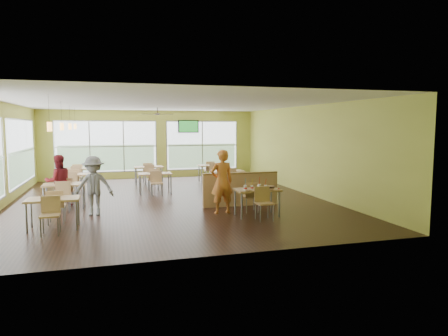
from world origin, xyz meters
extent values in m
plane|color=black|center=(0.00, 0.00, 0.00)|extent=(12.00, 12.00, 0.00)
plane|color=white|center=(0.00, 0.00, 3.20)|extent=(12.00, 12.00, 0.00)
cube|color=#C3C851|center=(0.00, 6.00, 1.60)|extent=(10.00, 0.04, 3.20)
cube|color=#C3C851|center=(0.00, -6.00, 1.60)|extent=(10.00, 0.04, 3.20)
cube|color=#C3C851|center=(-5.00, 0.00, 1.60)|extent=(0.04, 12.00, 3.20)
cube|color=#C3C851|center=(5.00, 0.00, 1.60)|extent=(0.04, 12.00, 3.20)
cube|color=white|center=(-4.98, 3.00, 1.53)|extent=(0.02, 4.50, 2.35)
cube|color=white|center=(-2.00, 5.98, 1.53)|extent=(4.50, 0.02, 2.35)
cube|color=white|center=(2.50, 5.98, 1.53)|extent=(3.50, 0.02, 2.35)
cube|color=#B7BABC|center=(-4.97, 0.50, 0.35)|extent=(0.04, 9.40, 0.05)
cube|color=#B7BABC|center=(0.25, 5.97, 0.35)|extent=(8.00, 0.04, 0.05)
cube|color=tan|center=(2.00, -3.00, 0.73)|extent=(1.20, 0.70, 0.04)
cube|color=brown|center=(2.00, -3.00, 0.70)|extent=(1.22, 0.71, 0.01)
cylinder|color=slate|center=(1.46, -3.29, 0.35)|extent=(0.05, 0.05, 0.71)
cylinder|color=slate|center=(2.54, -3.29, 0.35)|extent=(0.05, 0.05, 0.71)
cylinder|color=slate|center=(1.46, -2.71, 0.35)|extent=(0.05, 0.05, 0.71)
cylinder|color=slate|center=(2.54, -2.71, 0.35)|extent=(0.05, 0.05, 0.71)
cube|color=tan|center=(2.00, -2.45, 0.45)|extent=(0.42, 0.42, 0.04)
cube|color=tan|center=(2.00, -2.26, 0.67)|extent=(0.42, 0.04, 0.40)
cube|color=tan|center=(2.00, -3.55, 0.45)|extent=(0.42, 0.42, 0.04)
cube|color=tan|center=(2.00, -3.74, 0.67)|extent=(0.42, 0.04, 0.40)
cube|color=tan|center=(2.00, -1.55, 0.50)|extent=(2.40, 0.12, 1.00)
cube|color=brown|center=(2.00, -1.55, 1.02)|extent=(2.40, 0.14, 0.04)
cube|color=tan|center=(-3.20, -3.00, 0.73)|extent=(1.20, 0.70, 0.04)
cube|color=brown|center=(-3.20, -3.00, 0.70)|extent=(1.22, 0.71, 0.01)
cylinder|color=slate|center=(-3.74, -3.29, 0.35)|extent=(0.05, 0.05, 0.71)
cylinder|color=slate|center=(-2.66, -3.29, 0.35)|extent=(0.05, 0.05, 0.71)
cylinder|color=slate|center=(-3.74, -2.71, 0.35)|extent=(0.05, 0.05, 0.71)
cylinder|color=slate|center=(-2.66, -2.71, 0.35)|extent=(0.05, 0.05, 0.71)
cube|color=tan|center=(-3.20, -2.45, 0.45)|extent=(0.42, 0.42, 0.04)
cube|color=tan|center=(-3.20, -2.26, 0.67)|extent=(0.42, 0.04, 0.40)
cube|color=tan|center=(-3.20, -3.55, 0.45)|extent=(0.42, 0.42, 0.04)
cube|color=tan|center=(-3.20, -3.74, 0.67)|extent=(0.42, 0.04, 0.40)
cube|color=tan|center=(-3.20, -0.50, 0.73)|extent=(1.20, 0.70, 0.04)
cube|color=brown|center=(-3.20, -0.50, 0.70)|extent=(1.22, 0.71, 0.01)
cylinder|color=slate|center=(-3.74, -0.79, 0.35)|extent=(0.05, 0.05, 0.71)
cylinder|color=slate|center=(-2.66, -0.79, 0.35)|extent=(0.05, 0.05, 0.71)
cylinder|color=slate|center=(-3.74, -0.21, 0.35)|extent=(0.05, 0.05, 0.71)
cylinder|color=slate|center=(-2.66, -0.21, 0.35)|extent=(0.05, 0.05, 0.71)
cube|color=tan|center=(-3.20, 0.05, 0.45)|extent=(0.42, 0.42, 0.04)
cube|color=tan|center=(-3.20, 0.24, 0.67)|extent=(0.42, 0.04, 0.40)
cube|color=tan|center=(-3.20, -1.05, 0.45)|extent=(0.42, 0.42, 0.04)
cube|color=tan|center=(-3.20, -1.24, 0.67)|extent=(0.42, 0.04, 0.40)
cube|color=tan|center=(-3.20, 2.00, 0.73)|extent=(1.20, 0.70, 0.04)
cube|color=brown|center=(-3.20, 2.00, 0.70)|extent=(1.22, 0.71, 0.01)
cylinder|color=slate|center=(-3.74, 1.71, 0.35)|extent=(0.05, 0.05, 0.71)
cylinder|color=slate|center=(-2.66, 1.71, 0.35)|extent=(0.05, 0.05, 0.71)
cylinder|color=slate|center=(-3.74, 2.29, 0.35)|extent=(0.05, 0.05, 0.71)
cylinder|color=slate|center=(-2.66, 2.29, 0.35)|extent=(0.05, 0.05, 0.71)
cube|color=tan|center=(-3.20, 2.55, 0.45)|extent=(0.42, 0.42, 0.04)
cube|color=tan|center=(-3.20, 2.74, 0.67)|extent=(0.42, 0.04, 0.40)
cube|color=tan|center=(-3.20, 1.45, 0.45)|extent=(0.42, 0.42, 0.04)
cube|color=tan|center=(-3.20, 1.26, 0.67)|extent=(0.42, 0.04, 0.40)
cube|color=tan|center=(-3.20, 4.20, 0.73)|extent=(1.20, 0.70, 0.04)
cube|color=brown|center=(-3.20, 4.20, 0.70)|extent=(1.22, 0.71, 0.01)
cylinder|color=slate|center=(-3.74, 3.91, 0.35)|extent=(0.05, 0.05, 0.71)
cylinder|color=slate|center=(-2.66, 3.91, 0.35)|extent=(0.05, 0.05, 0.71)
cylinder|color=slate|center=(-3.74, 4.49, 0.35)|extent=(0.05, 0.05, 0.71)
cylinder|color=slate|center=(-2.66, 4.49, 0.35)|extent=(0.05, 0.05, 0.71)
cube|color=tan|center=(-3.20, 4.75, 0.45)|extent=(0.42, 0.42, 0.04)
cube|color=tan|center=(-3.20, 4.94, 0.67)|extent=(0.42, 0.04, 0.40)
cube|color=tan|center=(-3.20, 3.65, 0.45)|extent=(0.42, 0.42, 0.04)
cube|color=tan|center=(-3.20, 3.46, 0.67)|extent=(0.42, 0.04, 0.40)
cube|color=tan|center=(-0.30, 1.50, 0.73)|extent=(1.20, 0.70, 0.04)
cube|color=brown|center=(-0.30, 1.50, 0.70)|extent=(1.22, 0.71, 0.01)
cylinder|color=slate|center=(-0.84, 1.21, 0.35)|extent=(0.05, 0.05, 0.71)
cylinder|color=slate|center=(0.24, 1.21, 0.35)|extent=(0.05, 0.05, 0.71)
cylinder|color=slate|center=(-0.84, 1.79, 0.35)|extent=(0.05, 0.05, 0.71)
cylinder|color=slate|center=(0.24, 1.79, 0.35)|extent=(0.05, 0.05, 0.71)
cube|color=tan|center=(-0.30, 2.05, 0.45)|extent=(0.42, 0.42, 0.04)
cube|color=tan|center=(-0.30, 2.24, 0.67)|extent=(0.42, 0.04, 0.40)
cube|color=tan|center=(-0.30, 0.95, 0.45)|extent=(0.42, 0.42, 0.04)
cube|color=tan|center=(-0.30, 0.76, 0.67)|extent=(0.42, 0.04, 0.40)
cube|color=tan|center=(-0.30, 4.00, 0.73)|extent=(1.20, 0.70, 0.04)
cube|color=brown|center=(-0.30, 4.00, 0.70)|extent=(1.22, 0.71, 0.01)
cylinder|color=slate|center=(-0.84, 3.71, 0.35)|extent=(0.05, 0.05, 0.71)
cylinder|color=slate|center=(0.24, 3.71, 0.35)|extent=(0.05, 0.05, 0.71)
cylinder|color=slate|center=(-0.84, 4.29, 0.35)|extent=(0.05, 0.05, 0.71)
cylinder|color=slate|center=(0.24, 4.29, 0.35)|extent=(0.05, 0.05, 0.71)
cube|color=tan|center=(-0.30, 4.55, 0.45)|extent=(0.42, 0.42, 0.04)
cube|color=tan|center=(-0.30, 4.74, 0.67)|extent=(0.42, 0.04, 0.40)
cube|color=tan|center=(-0.30, 3.45, 0.45)|extent=(0.42, 0.42, 0.04)
cube|color=tan|center=(-0.30, 3.26, 0.67)|extent=(0.42, 0.04, 0.40)
cube|color=tan|center=(2.50, 1.50, 0.73)|extent=(1.20, 0.70, 0.04)
cube|color=brown|center=(2.50, 1.50, 0.70)|extent=(1.22, 0.71, 0.01)
cylinder|color=slate|center=(1.96, 1.21, 0.35)|extent=(0.05, 0.05, 0.71)
cylinder|color=slate|center=(3.04, 1.21, 0.35)|extent=(0.05, 0.05, 0.71)
cylinder|color=slate|center=(1.96, 1.79, 0.35)|extent=(0.05, 0.05, 0.71)
cylinder|color=slate|center=(3.04, 1.79, 0.35)|extent=(0.05, 0.05, 0.71)
cube|color=tan|center=(2.50, 2.05, 0.45)|extent=(0.42, 0.42, 0.04)
cube|color=tan|center=(2.50, 2.24, 0.67)|extent=(0.42, 0.04, 0.40)
cube|color=tan|center=(2.50, 0.95, 0.45)|extent=(0.42, 0.42, 0.04)
cube|color=tan|center=(2.50, 0.76, 0.67)|extent=(0.42, 0.04, 0.40)
cube|color=tan|center=(2.50, 4.00, 0.73)|extent=(1.20, 0.70, 0.04)
cube|color=brown|center=(2.50, 4.00, 0.70)|extent=(1.22, 0.71, 0.01)
cylinder|color=slate|center=(1.96, 3.71, 0.35)|extent=(0.05, 0.05, 0.71)
cylinder|color=slate|center=(3.04, 3.71, 0.35)|extent=(0.05, 0.05, 0.71)
cylinder|color=slate|center=(1.96, 4.29, 0.35)|extent=(0.05, 0.05, 0.71)
cylinder|color=slate|center=(3.04, 4.29, 0.35)|extent=(0.05, 0.05, 0.71)
cube|color=tan|center=(2.50, 4.55, 0.45)|extent=(0.42, 0.42, 0.04)
cube|color=tan|center=(2.50, 4.74, 0.67)|extent=(0.42, 0.04, 0.40)
cube|color=tan|center=(2.50, 3.45, 0.45)|extent=(0.42, 0.42, 0.04)
cube|color=tan|center=(2.50, 3.26, 0.67)|extent=(0.42, 0.04, 0.40)
cylinder|color=#2D2119|center=(-3.20, -3.00, 2.85)|extent=(0.01, 0.01, 0.70)
cylinder|color=gold|center=(-3.20, -3.00, 2.45)|extent=(0.11, 0.11, 0.22)
cylinder|color=#2D2119|center=(-3.20, -0.50, 2.85)|extent=(0.01, 0.01, 0.70)
cylinder|color=gold|center=(-3.20, -0.50, 2.45)|extent=(0.11, 0.11, 0.22)
cylinder|color=#2D2119|center=(-3.20, 2.00, 2.85)|extent=(0.01, 0.01, 0.70)
cylinder|color=gold|center=(-3.20, 2.00, 2.45)|extent=(0.11, 0.11, 0.22)
cylinder|color=#2D2119|center=(-3.20, 4.20, 2.85)|extent=(0.01, 0.01, 0.70)
cylinder|color=gold|center=(-3.20, 4.20, 2.45)|extent=(0.11, 0.11, 0.22)
cylinder|color=#2D2119|center=(0.00, 3.00, 3.08)|extent=(0.03, 0.03, 0.24)
cylinder|color=#2D2119|center=(0.00, 3.00, 2.94)|extent=(0.16, 0.16, 0.06)
cube|color=#2D2119|center=(0.35, 3.00, 2.94)|extent=(0.55, 0.10, 0.01)
cube|color=#2D2119|center=(0.00, 3.35, 2.94)|extent=(0.10, 0.55, 0.01)
cube|color=#2D2119|center=(-0.35, 3.00, 2.94)|extent=(0.55, 0.10, 0.01)
cube|color=#2D2119|center=(0.00, 2.65, 2.94)|extent=(0.10, 0.55, 0.01)
cube|color=black|center=(1.80, 5.90, 2.45)|extent=(1.00, 0.06, 0.60)
cube|color=#288B33|center=(1.80, 5.87, 2.45)|extent=(0.90, 0.01, 0.52)
imported|color=#D84918|center=(1.15, -2.43, 0.91)|extent=(0.69, 0.47, 1.81)
imported|color=maroon|center=(-3.39, -0.27, 0.80)|extent=(0.93, 0.82, 1.60)
imported|color=slate|center=(-2.32, -1.69, 0.82)|extent=(1.14, 0.76, 1.64)
cone|color=white|center=(1.59, -3.20, 0.81)|extent=(0.10, 0.10, 0.13)
cylinder|color=red|center=(1.59, -3.20, 0.82)|extent=(0.09, 0.09, 0.04)
cylinder|color=white|center=(1.59, -3.20, 0.88)|extent=(0.10, 0.10, 0.01)
cylinder|color=#2381C6|center=(1.59, -3.20, 1.00)|extent=(0.02, 0.06, 0.23)
cone|color=white|center=(1.81, -3.11, 0.80)|extent=(0.08, 0.08, 0.11)
cylinder|color=red|center=(1.81, -3.11, 0.81)|extent=(0.08, 0.08, 0.03)
cylinder|color=white|center=(1.81, -3.11, 0.86)|extent=(0.09, 0.09, 0.01)
cylinder|color=yellow|center=(1.81, -3.11, 0.96)|extent=(0.02, 0.05, 0.20)
cone|color=white|center=(2.04, -3.06, 0.81)|extent=(0.10, 0.10, 0.13)
cylinder|color=red|center=(2.04, -3.06, 0.82)|extent=(0.09, 0.09, 0.04)
cylinder|color=white|center=(2.04, -3.06, 0.88)|extent=(0.10, 0.10, 0.01)
cylinder|color=red|center=(2.04, -3.06, 1.00)|extent=(0.03, 0.06, 0.23)
cone|color=white|center=(2.20, -3.11, 0.80)|extent=(0.08, 0.08, 0.11)
cylinder|color=red|center=(2.20, -3.11, 0.81)|extent=(0.08, 0.08, 0.03)
cylinder|color=white|center=(2.20, -3.11, 0.86)|extent=(0.09, 0.09, 0.01)
cylinder|color=red|center=(2.20, -3.11, 0.96)|extent=(0.02, 0.05, 0.20)
cylinder|color=black|center=(2.39, -2.98, 0.76)|extent=(0.21, 0.21, 0.01)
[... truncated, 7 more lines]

